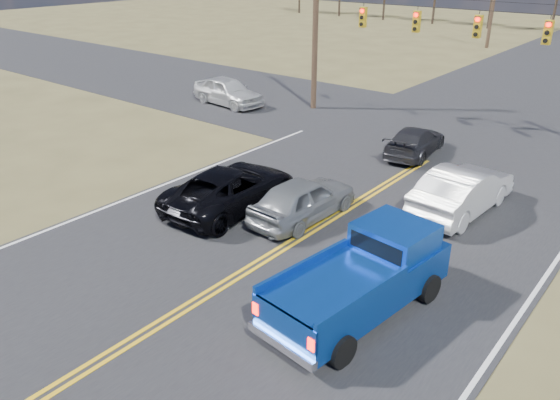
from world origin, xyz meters
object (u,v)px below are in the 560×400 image
Objects in this scene: silver_suv at (303,199)px; dgrey_car_queue at (415,141)px; cross_car_west at (228,91)px; black_suv at (231,188)px; white_car_queue at (462,190)px; pickup_truck at (364,277)px.

dgrey_car_queue is (0.00, 8.38, -0.12)m from silver_suv.
cross_car_west reaches higher than dgrey_car_queue.
dgrey_car_queue is at bearing -88.12° from silver_suv.
white_car_queue is (6.51, 4.84, 0.07)m from black_suv.
silver_suv is 0.80× the size of black_suv.
pickup_truck is at bearing -121.34° from cross_car_west.
silver_suv is at bearing -163.28° from black_suv.
pickup_truck reaches higher than silver_suv.
dgrey_car_queue is (-4.35, 11.65, -0.36)m from pickup_truck.
black_suv is at bearing -130.17° from cross_car_west.
pickup_truck is 1.12× the size of white_car_queue.
pickup_truck reaches higher than black_suv.
silver_suv is 1.01× the size of dgrey_car_queue.
pickup_truck is 5.45m from silver_suv.
dgrey_car_queue is 0.90× the size of cross_car_west.
pickup_truck is 1.31× the size of dgrey_car_queue.
black_suv is 1.09× the size of white_car_queue.
dgrey_car_queue is at bearing -44.63° from white_car_queue.
silver_suv is 0.91× the size of cross_car_west.
silver_suv is at bearing 83.11° from dgrey_car_queue.
dgrey_car_queue is at bearing -108.27° from black_suv.
black_suv is at bearing 40.10° from white_car_queue.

